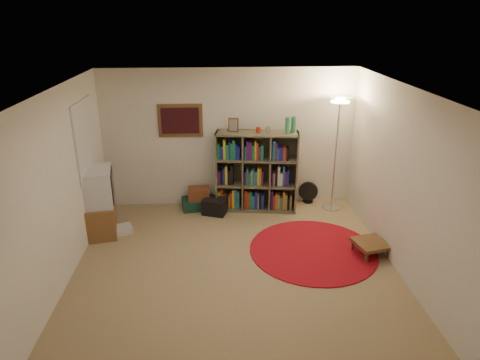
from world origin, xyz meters
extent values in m
cube|color=#8C7652|center=(0.00, 0.00, -0.01)|extent=(4.50, 4.50, 0.02)
cube|color=white|center=(0.00, 0.00, 2.51)|extent=(4.50, 4.50, 0.02)
cube|color=beige|center=(0.00, 2.26, 1.25)|extent=(4.50, 0.02, 2.50)
cube|color=beige|center=(0.00, -2.26, 1.25)|extent=(4.50, 0.02, 2.50)
cube|color=beige|center=(-2.26, 0.00, 1.25)|extent=(0.02, 4.50, 2.50)
cube|color=beige|center=(2.26, 0.00, 1.25)|extent=(0.02, 4.50, 2.50)
cube|color=#4D331B|center=(-0.85, 2.23, 1.60)|extent=(0.78, 0.04, 0.58)
cube|color=#420D14|center=(-0.85, 2.21, 1.60)|extent=(0.66, 0.01, 0.46)
cube|color=white|center=(-2.23, 1.30, 1.55)|extent=(0.03, 1.00, 1.20)
cube|color=beige|center=(1.85, 2.24, 1.20)|extent=(0.08, 0.01, 0.12)
cube|color=brown|center=(0.48, 1.95, 0.02)|extent=(1.48, 0.59, 0.03)
cube|color=brown|center=(0.48, 1.95, 1.42)|extent=(1.48, 0.59, 0.03)
cube|color=brown|center=(-0.22, 2.04, 0.72)|extent=(0.08, 0.41, 1.44)
cube|color=brown|center=(1.17, 1.86, 0.72)|extent=(0.08, 0.41, 1.44)
cube|color=brown|center=(0.50, 2.14, 0.72)|extent=(1.43, 0.20, 1.44)
cube|color=brown|center=(0.24, 1.98, 0.72)|extent=(0.08, 0.39, 1.37)
cube|color=brown|center=(0.71, 1.92, 0.72)|extent=(0.08, 0.39, 1.37)
cube|color=brown|center=(0.48, 1.95, 0.48)|extent=(1.41, 0.56, 0.03)
cube|color=brown|center=(0.48, 1.95, 0.96)|extent=(1.41, 0.56, 0.03)
cube|color=gold|center=(-0.19, 1.99, 0.19)|extent=(0.06, 0.17, 0.31)
cube|color=#A22B17|center=(-0.14, 1.98, 0.22)|extent=(0.06, 0.17, 0.37)
cube|color=#BA7517|center=(-0.10, 1.98, 0.16)|extent=(0.06, 0.17, 0.25)
cube|color=#50175D|center=(-0.06, 1.97, 0.16)|extent=(0.06, 0.17, 0.25)
cube|color=#BA7517|center=(-0.02, 1.97, 0.15)|extent=(0.05, 0.17, 0.23)
cube|color=#A22B17|center=(0.02, 1.96, 0.19)|extent=(0.05, 0.17, 0.31)
cube|color=gold|center=(0.06, 1.96, 0.21)|extent=(0.06, 0.17, 0.36)
cube|color=#22667F|center=(0.11, 1.95, 0.22)|extent=(0.06, 0.17, 0.37)
cube|color=#22667F|center=(0.15, 1.95, 0.20)|extent=(0.06, 0.17, 0.34)
cube|color=#50175D|center=(-0.19, 1.99, 0.61)|extent=(0.07, 0.17, 0.23)
cube|color=black|center=(-0.14, 1.98, 0.63)|extent=(0.06, 0.17, 0.25)
cube|color=navy|center=(-0.10, 1.98, 0.65)|extent=(0.06, 0.17, 0.30)
cube|color=gold|center=(-0.06, 1.97, 0.67)|extent=(0.06, 0.17, 0.34)
cube|color=black|center=(-0.01, 1.97, 0.63)|extent=(0.07, 0.17, 0.26)
cube|color=black|center=(0.04, 1.96, 0.68)|extent=(0.07, 0.17, 0.36)
cube|color=#17743C|center=(-0.19, 1.99, 1.11)|extent=(0.07, 0.17, 0.29)
cube|color=navy|center=(-0.14, 1.98, 1.08)|extent=(0.07, 0.17, 0.24)
cube|color=gold|center=(-0.09, 1.98, 1.14)|extent=(0.06, 0.17, 0.36)
cube|color=#17743C|center=(-0.04, 1.97, 1.10)|extent=(0.07, 0.17, 0.27)
cube|color=navy|center=(0.00, 1.97, 1.13)|extent=(0.05, 0.17, 0.33)
cube|color=#17743C|center=(0.04, 1.96, 1.11)|extent=(0.05, 0.17, 0.30)
cube|color=#17743C|center=(0.08, 1.96, 1.14)|extent=(0.07, 0.17, 0.35)
cube|color=navy|center=(0.12, 1.95, 1.10)|extent=(0.05, 0.17, 0.28)
cube|color=navy|center=(0.16, 1.95, 1.08)|extent=(0.06, 0.17, 0.24)
cube|color=#A22B17|center=(0.28, 1.93, 0.21)|extent=(0.06, 0.17, 0.35)
cube|color=#A22B17|center=(0.33, 1.93, 0.20)|extent=(0.06, 0.17, 0.32)
cube|color=#17743C|center=(0.38, 1.92, 0.20)|extent=(0.07, 0.17, 0.33)
cube|color=#22667F|center=(0.42, 1.91, 0.16)|extent=(0.06, 0.17, 0.25)
cube|color=navy|center=(0.47, 1.91, 0.20)|extent=(0.07, 0.17, 0.33)
cube|color=olive|center=(0.51, 1.90, 0.18)|extent=(0.05, 0.17, 0.29)
cube|color=black|center=(0.55, 1.90, 0.20)|extent=(0.06, 0.17, 0.33)
cube|color=navy|center=(0.59, 1.89, 0.18)|extent=(0.06, 0.17, 0.28)
cube|color=#50175D|center=(0.28, 1.93, 0.62)|extent=(0.05, 0.17, 0.25)
cube|color=#22667F|center=(0.31, 1.93, 0.65)|extent=(0.05, 0.17, 0.30)
cube|color=#17743C|center=(0.35, 1.92, 0.61)|extent=(0.06, 0.17, 0.23)
cube|color=olive|center=(0.39, 1.92, 0.64)|extent=(0.05, 0.17, 0.27)
cube|color=#22667F|center=(0.42, 1.91, 0.65)|extent=(0.05, 0.17, 0.30)
cube|color=#22667F|center=(0.46, 1.91, 0.62)|extent=(0.07, 0.17, 0.24)
cube|color=gold|center=(0.51, 1.90, 0.66)|extent=(0.05, 0.17, 0.32)
cube|color=#BA7517|center=(0.54, 1.90, 0.66)|extent=(0.05, 0.17, 0.32)
cube|color=#50175D|center=(0.58, 1.89, 0.63)|extent=(0.05, 0.17, 0.26)
cube|color=#22667F|center=(0.28, 1.93, 1.09)|extent=(0.05, 0.17, 0.25)
cube|color=#50175D|center=(0.32, 1.93, 1.13)|extent=(0.06, 0.17, 0.34)
cube|color=#50175D|center=(0.36, 1.92, 1.12)|extent=(0.07, 0.17, 0.32)
cube|color=#17743C|center=(0.41, 1.91, 1.10)|extent=(0.06, 0.17, 0.27)
cube|color=gold|center=(0.45, 1.91, 1.14)|extent=(0.05, 0.17, 0.35)
cube|color=#A22B17|center=(0.48, 1.91, 1.12)|extent=(0.05, 0.17, 0.31)
cube|color=#50175D|center=(0.52, 1.90, 1.09)|extent=(0.06, 0.17, 0.25)
cube|color=#17743C|center=(0.57, 1.90, 1.10)|extent=(0.07, 0.17, 0.27)
cube|color=#50175D|center=(0.76, 1.87, 0.21)|extent=(0.06, 0.17, 0.35)
cube|color=#A22B17|center=(0.80, 1.87, 0.17)|extent=(0.05, 0.17, 0.27)
cube|color=olive|center=(0.83, 1.86, 0.19)|extent=(0.05, 0.17, 0.31)
cube|color=#BA7517|center=(0.87, 1.86, 0.18)|extent=(0.07, 0.17, 0.28)
cube|color=#22667F|center=(0.92, 1.85, 0.16)|extent=(0.07, 0.17, 0.24)
cube|color=#BA7517|center=(0.97, 1.84, 0.21)|extent=(0.06, 0.17, 0.34)
cube|color=olive|center=(1.01, 1.84, 0.18)|extent=(0.06, 0.17, 0.29)
cube|color=black|center=(1.05, 1.83, 0.15)|extent=(0.06, 0.17, 0.23)
cube|color=olive|center=(1.09, 1.83, 0.17)|extent=(0.05, 0.17, 0.27)
cube|color=#50175D|center=(0.75, 1.87, 0.62)|extent=(0.05, 0.17, 0.23)
cube|color=olive|center=(0.79, 1.87, 0.62)|extent=(0.05, 0.17, 0.24)
cube|color=black|center=(0.82, 1.86, 0.66)|extent=(0.06, 0.17, 0.33)
cube|color=silver|center=(0.86, 1.86, 0.68)|extent=(0.06, 0.17, 0.35)
cube|color=silver|center=(0.91, 1.85, 0.62)|extent=(0.06, 0.17, 0.23)
cube|color=#22667F|center=(0.95, 1.85, 0.68)|extent=(0.05, 0.17, 0.37)
cube|color=#50175D|center=(0.99, 1.84, 0.63)|extent=(0.06, 0.17, 0.27)
cube|color=navy|center=(1.02, 1.84, 0.65)|extent=(0.05, 0.17, 0.31)
cube|color=#22667F|center=(0.76, 1.87, 1.14)|extent=(0.07, 0.17, 0.36)
cube|color=#50175D|center=(0.81, 1.87, 1.13)|extent=(0.05, 0.17, 0.33)
cube|color=#22667F|center=(0.84, 1.86, 1.08)|extent=(0.05, 0.17, 0.23)
cube|color=navy|center=(0.87, 1.86, 1.09)|extent=(0.05, 0.17, 0.25)
cube|color=navy|center=(0.90, 1.85, 1.08)|extent=(0.05, 0.17, 0.24)
cube|color=#A22B17|center=(0.95, 1.85, 1.08)|extent=(0.07, 0.17, 0.24)
cube|color=black|center=(1.00, 1.84, 1.08)|extent=(0.06, 0.17, 0.24)
cube|color=#4D331B|center=(0.07, 2.02, 1.56)|extent=(0.18, 0.04, 0.25)
cube|color=gray|center=(0.07, 2.00, 1.56)|extent=(0.13, 0.03, 0.19)
cylinder|color=#97260D|center=(0.50, 1.95, 1.48)|extent=(0.09, 0.09, 0.09)
cylinder|color=silver|center=(0.66, 1.93, 1.49)|extent=(0.08, 0.08, 0.11)
cylinder|color=#358958|center=(0.98, 1.84, 1.58)|extent=(0.09, 0.09, 0.29)
cylinder|color=#358958|center=(1.09, 1.90, 1.58)|extent=(0.09, 0.09, 0.29)
cylinder|color=silver|center=(1.86, 1.87, 0.02)|extent=(0.34, 0.34, 0.03)
cylinder|color=silver|center=(1.86, 1.87, 0.98)|extent=(0.03, 0.03, 1.90)
cone|color=silver|center=(1.86, 1.87, 1.96)|extent=(0.41, 0.41, 0.15)
cylinder|color=#FFD88C|center=(1.86, 1.87, 1.97)|extent=(0.33, 0.33, 0.02)
cylinder|color=black|center=(1.49, 2.17, 0.02)|extent=(0.24, 0.24, 0.03)
cylinder|color=black|center=(1.49, 2.17, 0.10)|extent=(0.05, 0.05, 0.15)
cylinder|color=black|center=(1.48, 2.15, 0.23)|extent=(0.36, 0.18, 0.36)
cube|color=brown|center=(-2.15, 1.18, 0.26)|extent=(0.66, 0.84, 0.52)
cube|color=silver|center=(-2.15, 1.18, 0.81)|extent=(0.63, 0.71, 0.57)
cube|color=black|center=(-1.89, 1.23, 0.81)|extent=(0.12, 0.54, 0.48)
cube|color=black|center=(-1.89, 1.23, 0.81)|extent=(0.10, 0.47, 0.42)
cube|color=silver|center=(-1.80, 1.16, 0.05)|extent=(0.39, 0.36, 0.10)
cube|color=#123326|center=(-0.58, 2.03, 0.09)|extent=(0.64, 0.46, 0.19)
cube|color=#5A2A16|center=(-0.56, 2.00, 0.30)|extent=(0.39, 0.28, 0.22)
cube|color=black|center=(-0.28, 1.79, 0.14)|extent=(0.49, 0.45, 0.28)
cylinder|color=silver|center=(-0.08, 2.18, 0.13)|extent=(0.13, 0.13, 0.27)
cylinder|color=maroon|center=(1.20, 0.41, 0.01)|extent=(1.92, 1.92, 0.02)
cube|color=#4D331B|center=(2.02, 0.25, 0.18)|extent=(0.55, 0.55, 0.05)
cube|color=#4D331B|center=(1.89, 0.03, 0.08)|extent=(0.04, 0.04, 0.16)
cube|color=#4D331B|center=(2.24, 0.12, 0.08)|extent=(0.04, 0.04, 0.16)
cube|color=#4D331B|center=(1.80, 0.38, 0.08)|extent=(0.04, 0.04, 0.16)
cube|color=#4D331B|center=(2.15, 0.47, 0.08)|extent=(0.04, 0.04, 0.16)
camera|label=1|loc=(-0.24, -5.15, 3.37)|focal=32.00mm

